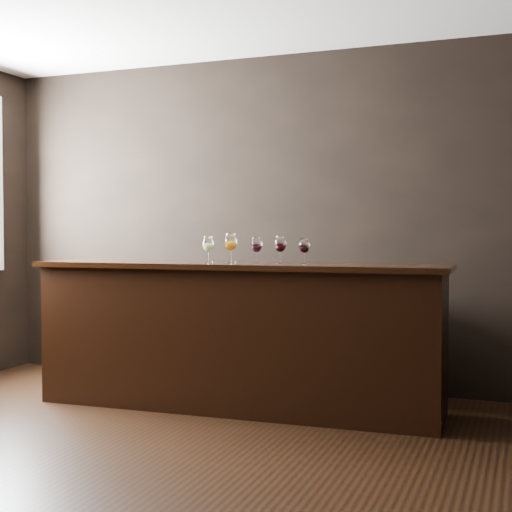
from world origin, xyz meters
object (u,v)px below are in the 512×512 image
(glass_red_b, at_px, (280,245))
(glass_red_c, at_px, (304,246))
(back_bar_shelf, at_px, (243,337))
(bar_counter, at_px, (238,338))
(glass_red_a, at_px, (257,245))
(glass_amber, at_px, (231,243))
(glass_white, at_px, (208,245))

(glass_red_b, relative_size, glass_red_c, 1.09)
(back_bar_shelf, bearing_deg, bar_counter, -70.90)
(glass_red_a, distance_m, glass_red_c, 0.38)
(glass_amber, relative_size, glass_red_b, 1.07)
(back_bar_shelf, relative_size, glass_white, 12.07)
(glass_red_c, bearing_deg, glass_white, -176.49)
(glass_white, xyz_separation_m, glass_amber, (0.17, 0.02, 0.01))
(bar_counter, bearing_deg, glass_red_a, 12.99)
(glass_red_b, height_order, glass_red_c, glass_red_b)
(back_bar_shelf, distance_m, glass_red_a, 1.07)
(glass_amber, xyz_separation_m, glass_red_a, (0.18, 0.05, -0.02))
(glass_red_c, bearing_deg, back_bar_shelf, 138.33)
(glass_white, distance_m, glass_red_b, 0.56)
(glass_red_b, xyz_separation_m, glass_red_c, (0.18, 0.00, -0.01))
(glass_amber, relative_size, glass_red_c, 1.16)
(glass_amber, height_order, glass_red_c, glass_amber)
(glass_amber, bearing_deg, bar_counter, 19.51)
(back_bar_shelf, distance_m, glass_white, 1.06)
(glass_white, bearing_deg, glass_red_c, 3.51)
(back_bar_shelf, bearing_deg, glass_white, -89.78)
(glass_red_b, bearing_deg, glass_amber, -176.61)
(back_bar_shelf, relative_size, glass_red_a, 12.34)
(bar_counter, distance_m, glass_red_c, 0.85)
(bar_counter, xyz_separation_m, glass_red_b, (0.33, 0.00, 0.69))
(glass_white, distance_m, glass_red_a, 0.37)
(back_bar_shelf, relative_size, glass_red_c, 12.67)
(back_bar_shelf, relative_size, glass_amber, 10.90)
(back_bar_shelf, bearing_deg, glass_amber, -75.40)
(back_bar_shelf, height_order, glass_red_c, glass_red_c)
(bar_counter, relative_size, glass_white, 15.34)
(glass_white, relative_size, glass_amber, 0.90)
(glass_red_a, height_order, glass_red_c, glass_red_a)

